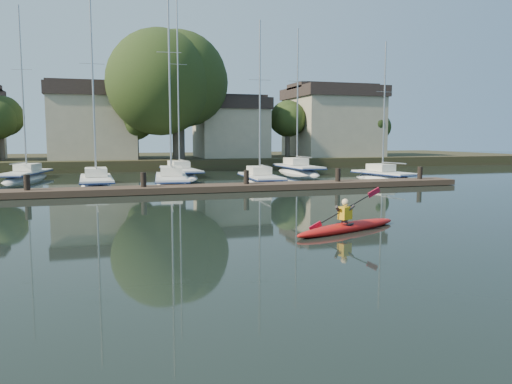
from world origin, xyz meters
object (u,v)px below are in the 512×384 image
object	(u,v)px
kayak	(347,225)
sailboat_3	(260,186)
dock	(197,188)
sailboat_2	(172,188)
sailboat_6	(180,178)
sailboat_5	(26,181)
sailboat_1	(97,189)
sailboat_4	(384,182)
sailboat_7	(298,175)

from	to	relation	value
kayak	sailboat_3	xyz separation A→B (m)	(2.39, 17.48, -0.37)
dock	sailboat_2	world-z (taller)	sailboat_2
sailboat_3	sailboat_6	size ratio (longest dim) A/B	0.79
dock	sailboat_3	size ratio (longest dim) A/B	2.79
dock	sailboat_5	world-z (taller)	sailboat_5
sailboat_1	kayak	bearing A→B (deg)	-67.60
sailboat_1	sailboat_4	size ratio (longest dim) A/B	1.19
kayak	sailboat_5	size ratio (longest dim) A/B	0.34
dock	sailboat_4	bearing A→B (deg)	16.06
sailboat_1	sailboat_2	world-z (taller)	sailboat_2
sailboat_3	sailboat_4	world-z (taller)	sailboat_3
sailboat_3	sailboat_4	xyz separation A→B (m)	(9.75, 0.24, -0.00)
sailboat_5	sailboat_6	distance (m)	11.70
sailboat_7	sailboat_6	bearing A→B (deg)	179.48
sailboat_2	sailboat_3	distance (m)	6.03
kayak	sailboat_6	xyz separation A→B (m)	(-1.85, 26.16, -0.37)
dock	sailboat_7	world-z (taller)	sailboat_7
sailboat_4	sailboat_5	xyz separation A→B (m)	(-25.70, 8.26, 0.01)
sailboat_2	sailboat_3	size ratio (longest dim) A/B	1.22
sailboat_4	sailboat_6	size ratio (longest dim) A/B	0.73
sailboat_1	sailboat_5	distance (m)	9.01
sailboat_3	sailboat_5	xyz separation A→B (m)	(-15.95, 8.50, 0.01)
sailboat_7	sailboat_3	bearing A→B (deg)	-126.40
sailboat_1	sailboat_4	world-z (taller)	sailboat_1
dock	sailboat_6	size ratio (longest dim) A/B	2.19
sailboat_6	sailboat_7	distance (m)	10.48
sailboat_3	sailboat_6	xyz separation A→B (m)	(-4.24, 8.68, 0.00)
sailboat_6	kayak	bearing A→B (deg)	-90.00
sailboat_2	sailboat_5	xyz separation A→B (m)	(-9.94, 7.92, 0.01)
kayak	sailboat_7	xyz separation A→B (m)	(8.62, 26.23, -0.39)
sailboat_3	sailboat_7	size ratio (longest dim) A/B	0.87
sailboat_3	sailboat_5	size ratio (longest dim) A/B	0.87
sailboat_5	kayak	bearing A→B (deg)	-50.74
sailboat_1	sailboat_6	bearing A→B (deg)	47.38
sailboat_2	sailboat_5	world-z (taller)	sailboat_2
sailboat_2	sailboat_7	xyz separation A→B (m)	(12.24, 8.18, -0.02)
dock	sailboat_7	size ratio (longest dim) A/B	2.44
sailboat_4	sailboat_6	bearing A→B (deg)	139.03
sailboat_3	sailboat_4	bearing A→B (deg)	4.70
sailboat_2	sailboat_6	size ratio (longest dim) A/B	0.96
sailboat_1	sailboat_6	size ratio (longest dim) A/B	0.87
sailboat_7	kayak	bearing A→B (deg)	-109.14
sailboat_4	sailboat_6	xyz separation A→B (m)	(-13.99, 8.44, 0.00)
kayak	sailboat_4	xyz separation A→B (m)	(12.14, 17.72, -0.37)
sailboat_4	kayak	bearing A→B (deg)	-134.29
sailboat_7	sailboat_2	bearing A→B (deg)	-147.19
dock	sailboat_4	distance (m)	15.51
sailboat_6	sailboat_7	xyz separation A→B (m)	(10.48, 0.08, -0.03)
sailboat_2	sailboat_4	distance (m)	15.76
sailboat_2	sailboat_7	size ratio (longest dim) A/B	1.07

